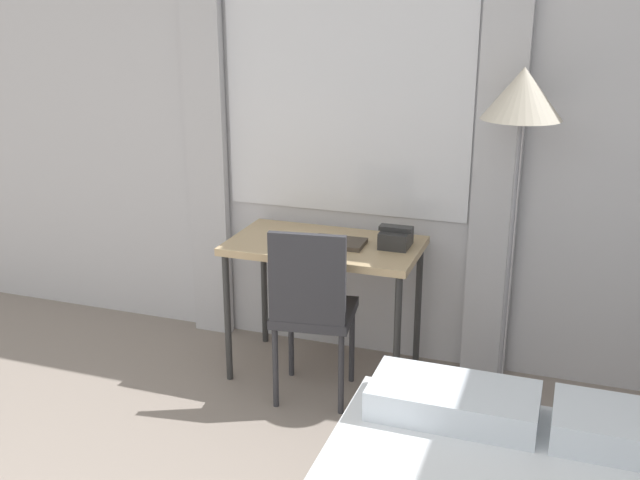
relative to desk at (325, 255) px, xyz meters
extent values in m
cube|color=silver|center=(-0.02, 0.38, 0.65)|extent=(5.59, 0.05, 2.70)
cube|color=white|center=(0.00, 0.34, 0.90)|extent=(1.40, 0.01, 1.50)
cube|color=silver|center=(-0.84, 0.30, 0.60)|extent=(0.24, 0.06, 2.60)
cube|color=silver|center=(0.84, 0.30, 0.60)|extent=(0.24, 0.06, 2.60)
cube|color=tan|center=(0.00, 0.00, 0.05)|extent=(1.02, 0.58, 0.04)
cylinder|color=#333333|center=(-0.47, -0.25, -0.33)|extent=(0.04, 0.04, 0.73)
cylinder|color=#333333|center=(0.47, -0.25, -0.33)|extent=(0.04, 0.04, 0.73)
cylinder|color=#333333|center=(-0.47, 0.25, -0.33)|extent=(0.04, 0.04, 0.73)
cylinder|color=#333333|center=(0.47, 0.25, -0.33)|extent=(0.04, 0.04, 0.73)
cube|color=#333338|center=(0.03, -0.24, -0.23)|extent=(0.45, 0.45, 0.05)
cube|color=#333338|center=(0.05, -0.42, 0.02)|extent=(0.38, 0.09, 0.46)
cylinder|color=#333338|center=(-0.12, -0.43, -0.48)|extent=(0.03, 0.03, 0.44)
cylinder|color=#333338|center=(0.22, -0.39, -0.48)|extent=(0.03, 0.03, 0.44)
cylinder|color=#333338|center=(-0.16, -0.10, -0.48)|extent=(0.03, 0.03, 0.44)
cylinder|color=#333338|center=(0.17, -0.05, -0.48)|extent=(0.03, 0.03, 0.44)
cube|color=silver|center=(0.88, -1.05, -0.13)|extent=(0.63, 0.32, 0.12)
cylinder|color=#4C4C51|center=(0.96, 0.03, -0.68)|extent=(0.29, 0.29, 0.03)
cylinder|color=gray|center=(0.96, 0.03, 0.05)|extent=(0.02, 0.02, 1.45)
cone|color=beige|center=(0.96, 0.03, 0.90)|extent=(0.38, 0.38, 0.24)
cube|color=#2D2D2D|center=(0.37, 0.06, 0.12)|extent=(0.15, 0.19, 0.09)
cube|color=#2D2D2D|center=(0.37, 0.06, 0.17)|extent=(0.17, 0.06, 0.02)
cube|color=#4C4238|center=(0.08, -0.02, 0.09)|extent=(0.28, 0.19, 0.02)
cube|color=white|center=(0.08, -0.02, 0.09)|extent=(0.27, 0.18, 0.01)
camera|label=1|loc=(1.22, -3.58, 1.34)|focal=42.00mm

